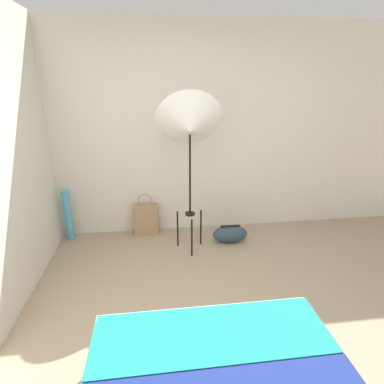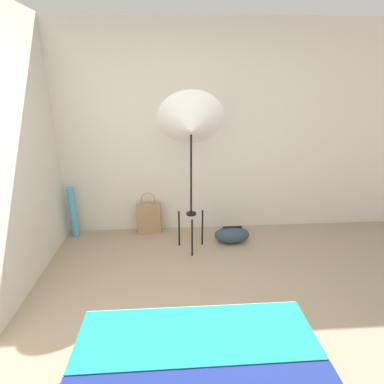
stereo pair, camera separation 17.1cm
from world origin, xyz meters
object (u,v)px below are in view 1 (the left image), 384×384
photo_umbrella (190,126)px  paper_roll (68,215)px  tote_bag (146,219)px  duffel_bag (230,234)px

photo_umbrella → paper_roll: (-1.49, 0.42, -1.13)m
tote_bag → duffel_bag: bearing=-18.8°
photo_umbrella → tote_bag: (-0.53, 0.45, -1.26)m
photo_umbrella → duffel_bag: bearing=10.8°
duffel_bag → tote_bag: bearing=161.2°
tote_bag → paper_roll: (-0.96, -0.03, 0.13)m
tote_bag → paper_roll: 0.97m
tote_bag → photo_umbrella: bearing=-40.5°
photo_umbrella → tote_bag: size_ratio=3.27×
tote_bag → duffel_bag: 1.11m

